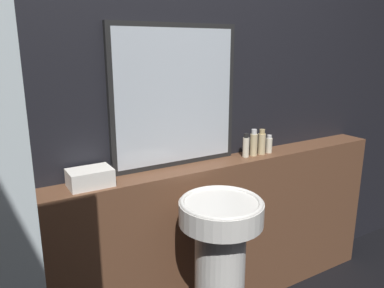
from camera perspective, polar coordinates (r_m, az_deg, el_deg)
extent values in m
cube|color=black|center=(2.05, -1.19, 5.75)|extent=(8.00, 0.06, 2.50)
cube|color=brown|center=(2.21, 0.58, -15.05)|extent=(2.66, 0.19, 0.94)
cylinder|color=silver|center=(1.75, 4.46, -10.37)|extent=(0.39, 0.39, 0.10)
torus|color=silver|center=(1.72, 4.49, -8.82)|extent=(0.38, 0.38, 0.02)
cube|color=black|center=(1.97, -2.57, 7.17)|extent=(0.72, 0.03, 0.74)
cube|color=#B2BCC6|center=(1.96, -2.44, 7.14)|extent=(0.67, 0.02, 0.69)
cube|color=silver|center=(1.79, -15.26, -4.95)|extent=(0.20, 0.14, 0.08)
cylinder|color=beige|center=(2.20, 8.21, -0.50)|extent=(0.04, 0.04, 0.12)
cylinder|color=black|center=(2.18, 8.27, 1.29)|extent=(0.03, 0.03, 0.03)
cylinder|color=#C6B284|center=(2.23, 9.37, -0.13)|extent=(0.04, 0.04, 0.13)
cylinder|color=silver|center=(2.21, 9.45, 1.86)|extent=(0.03, 0.03, 0.03)
cylinder|color=#C6B284|center=(2.27, 10.56, 0.01)|extent=(0.05, 0.05, 0.12)
cylinder|color=tan|center=(2.25, 10.65, 1.87)|extent=(0.03, 0.03, 0.03)
cylinder|color=beige|center=(2.31, 11.64, -0.21)|extent=(0.04, 0.04, 0.09)
cylinder|color=silver|center=(2.30, 11.71, 1.11)|extent=(0.03, 0.03, 0.02)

